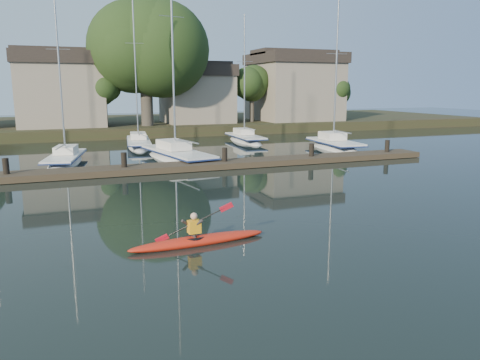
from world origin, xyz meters
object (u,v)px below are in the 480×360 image
object	(u,v)px
sailboat_1	(66,166)
sailboat_6	(139,148)
sailboat_4	(334,151)
sailboat_7	(245,143)
sailboat_2	(177,163)
kayak	(198,239)
dock	(177,167)

from	to	relation	value
sailboat_1	sailboat_6	size ratio (longest dim) A/B	0.87
sailboat_4	sailboat_6	xyz separation A→B (m)	(-14.28, 7.34, 0.04)
sailboat_1	sailboat_7	bearing A→B (deg)	36.52
sailboat_2	sailboat_6	distance (m)	8.75
kayak	sailboat_1	distance (m)	18.78
kayak	sailboat_2	distance (m)	17.44
kayak	sailboat_6	distance (m)	25.87
kayak	dock	size ratio (longest dim) A/B	0.13
dock	sailboat_2	xyz separation A→B (m)	(0.96, 3.89, -0.40)
sailboat_2	sailboat_6	world-z (taller)	sailboat_2
sailboat_1	sailboat_2	distance (m)	7.16
dock	sailboat_4	distance (m)	14.97
sailboat_1	sailboat_6	distance (m)	9.38
kayak	sailboat_4	bearing A→B (deg)	43.95
sailboat_1	sailboat_7	xyz separation A→B (m)	(15.35, 7.34, -0.01)
dock	sailboat_6	distance (m)	12.57
dock	sailboat_2	distance (m)	4.02
dock	sailboat_4	world-z (taller)	sailboat_4
sailboat_6	sailboat_1	bearing A→B (deg)	-121.39
sailboat_2	sailboat_4	xyz separation A→B (m)	(13.07, 1.33, -0.01)
sailboat_7	sailboat_1	bearing A→B (deg)	-152.03
sailboat_2	sailboat_6	bearing A→B (deg)	87.44
sailboat_7	dock	bearing A→B (deg)	-124.06
sailboat_1	sailboat_4	distance (m)	20.11
sailboat_1	sailboat_7	size ratio (longest dim) A/B	1.01
kayak	sailboat_4	size ratio (longest dim) A/B	0.35
sailboat_4	sailboat_6	world-z (taller)	sailboat_6
kayak	sailboat_7	xyz separation A→B (m)	(11.71, 25.76, -0.35)
sailboat_7	sailboat_4	bearing A→B (deg)	-54.66
kayak	sailboat_1	xyz separation A→B (m)	(-3.65, 18.42, -0.34)
dock	sailboat_7	bearing A→B (deg)	53.53
sailboat_4	kayak	bearing A→B (deg)	-126.67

